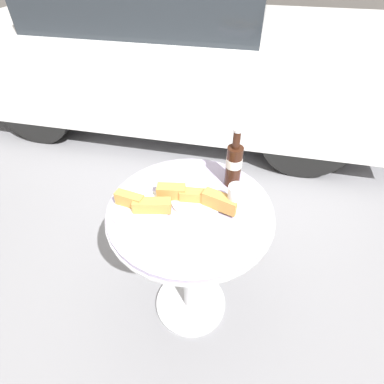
{
  "coord_description": "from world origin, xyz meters",
  "views": [
    {
      "loc": [
        0.19,
        -0.8,
        1.56
      ],
      "look_at": [
        0.0,
        0.03,
        0.8
      ],
      "focal_mm": 28.0,
      "sensor_mm": 36.0,
      "label": 1
    }
  ],
  "objects_px": {
    "bistro_table": "(190,239)",
    "cola_bottle_left": "(234,164)",
    "lunch_plate_near": "(141,206)",
    "lunch_plate_far": "(198,198)",
    "parked_car": "(178,52)",
    "drinking_glass": "(236,200)"
  },
  "relations": [
    {
      "from": "cola_bottle_left",
      "to": "lunch_plate_far",
      "type": "xyz_separation_m",
      "value": [
        -0.12,
        -0.15,
        -0.08
      ]
    },
    {
      "from": "lunch_plate_near",
      "to": "lunch_plate_far",
      "type": "relative_size",
      "value": 0.71
    },
    {
      "from": "drinking_glass",
      "to": "parked_car",
      "type": "relative_size",
      "value": 0.03
    },
    {
      "from": "drinking_glass",
      "to": "bistro_table",
      "type": "bearing_deg",
      "value": -174.14
    },
    {
      "from": "drinking_glass",
      "to": "lunch_plate_far",
      "type": "relative_size",
      "value": 0.37
    },
    {
      "from": "drinking_glass",
      "to": "parked_car",
      "type": "height_order",
      "value": "parked_car"
    },
    {
      "from": "lunch_plate_near",
      "to": "parked_car",
      "type": "bearing_deg",
      "value": 100.98
    },
    {
      "from": "cola_bottle_left",
      "to": "drinking_glass",
      "type": "relative_size",
      "value": 2.16
    },
    {
      "from": "cola_bottle_left",
      "to": "drinking_glass",
      "type": "height_order",
      "value": "cola_bottle_left"
    },
    {
      "from": "lunch_plate_near",
      "to": "lunch_plate_far",
      "type": "height_order",
      "value": "lunch_plate_far"
    },
    {
      "from": "cola_bottle_left",
      "to": "bistro_table",
      "type": "bearing_deg",
      "value": -128.32
    },
    {
      "from": "cola_bottle_left",
      "to": "parked_car",
      "type": "distance_m",
      "value": 2.09
    },
    {
      "from": "cola_bottle_left",
      "to": "lunch_plate_near",
      "type": "relative_size",
      "value": 1.12
    },
    {
      "from": "lunch_plate_far",
      "to": "parked_car",
      "type": "height_order",
      "value": "parked_car"
    },
    {
      "from": "parked_car",
      "to": "lunch_plate_near",
      "type": "bearing_deg",
      "value": -79.02
    },
    {
      "from": "lunch_plate_far",
      "to": "parked_car",
      "type": "xyz_separation_m",
      "value": [
        -0.62,
        2.09,
        -0.12
      ]
    },
    {
      "from": "bistro_table",
      "to": "cola_bottle_left",
      "type": "bearing_deg",
      "value": 51.68
    },
    {
      "from": "bistro_table",
      "to": "lunch_plate_far",
      "type": "bearing_deg",
      "value": 49.82
    },
    {
      "from": "drinking_glass",
      "to": "lunch_plate_near",
      "type": "bearing_deg",
      "value": -167.66
    },
    {
      "from": "lunch_plate_far",
      "to": "cola_bottle_left",
      "type": "bearing_deg",
      "value": 52.05
    },
    {
      "from": "bistro_table",
      "to": "lunch_plate_near",
      "type": "distance_m",
      "value": 0.28
    },
    {
      "from": "lunch_plate_near",
      "to": "parked_car",
      "type": "relative_size",
      "value": 0.06
    }
  ]
}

